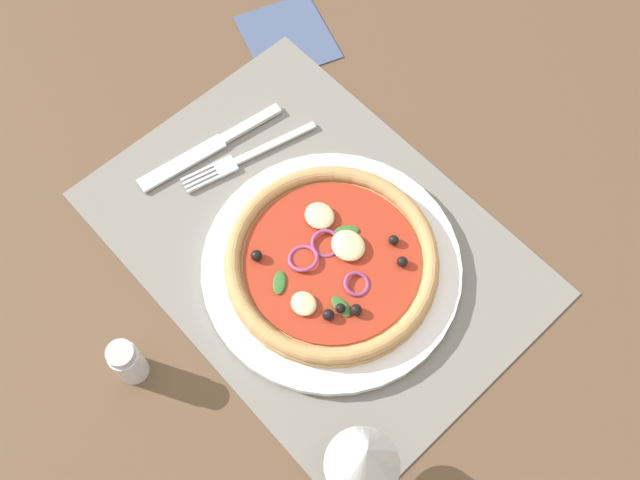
{
  "coord_description": "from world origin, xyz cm",
  "views": [
    {
      "loc": [
        -26.88,
        23.65,
        76.01
      ],
      "look_at": [
        -1.18,
        0.0,
        2.58
      ],
      "focal_mm": 40.53,
      "sensor_mm": 36.0,
      "label": 1
    }
  ],
  "objects_px": {
    "plate": "(331,266)",
    "pizza": "(332,260)",
    "pepper_shaker": "(128,362)",
    "fork": "(243,158)",
    "wine_glass": "(364,459)",
    "napkin": "(287,36)",
    "knife": "(210,147)"
  },
  "relations": [
    {
      "from": "fork",
      "to": "wine_glass",
      "type": "height_order",
      "value": "wine_glass"
    },
    {
      "from": "pizza",
      "to": "napkin",
      "type": "bearing_deg",
      "value": -33.12
    },
    {
      "from": "wine_glass",
      "to": "pepper_shaker",
      "type": "relative_size",
      "value": 2.22
    },
    {
      "from": "pizza",
      "to": "napkin",
      "type": "xyz_separation_m",
      "value": [
        0.29,
        -0.19,
        -0.02
      ]
    },
    {
      "from": "napkin",
      "to": "pepper_shaker",
      "type": "relative_size",
      "value": 1.83
    },
    {
      "from": "plate",
      "to": "pizza",
      "type": "bearing_deg",
      "value": -4.43
    },
    {
      "from": "pizza",
      "to": "wine_glass",
      "type": "relative_size",
      "value": 1.61
    },
    {
      "from": "plate",
      "to": "knife",
      "type": "height_order",
      "value": "plate"
    },
    {
      "from": "pizza",
      "to": "napkin",
      "type": "relative_size",
      "value": 1.96
    },
    {
      "from": "pizza",
      "to": "knife",
      "type": "height_order",
      "value": "pizza"
    },
    {
      "from": "plate",
      "to": "pizza",
      "type": "distance_m",
      "value": 0.02
    },
    {
      "from": "pepper_shaker",
      "to": "napkin",
      "type": "bearing_deg",
      "value": -61.35
    },
    {
      "from": "knife",
      "to": "wine_glass",
      "type": "bearing_deg",
      "value": 79.45
    },
    {
      "from": "knife",
      "to": "plate",
      "type": "bearing_deg",
      "value": 97.74
    },
    {
      "from": "pizza",
      "to": "fork",
      "type": "distance_m",
      "value": 0.18
    },
    {
      "from": "wine_glass",
      "to": "napkin",
      "type": "relative_size",
      "value": 1.21
    },
    {
      "from": "napkin",
      "to": "pepper_shaker",
      "type": "xyz_separation_m",
      "value": [
        -0.23,
        0.42,
        0.03
      ]
    },
    {
      "from": "knife",
      "to": "fork",
      "type": "bearing_deg",
      "value": 123.91
    },
    {
      "from": "fork",
      "to": "wine_glass",
      "type": "xyz_separation_m",
      "value": [
        -0.36,
        0.15,
        0.09
      ]
    },
    {
      "from": "plate",
      "to": "knife",
      "type": "relative_size",
      "value": 1.47
    },
    {
      "from": "napkin",
      "to": "plate",
      "type": "bearing_deg",
      "value": 146.89
    },
    {
      "from": "pepper_shaker",
      "to": "wine_glass",
      "type": "bearing_deg",
      "value": -156.84
    },
    {
      "from": "pizza",
      "to": "fork",
      "type": "xyz_separation_m",
      "value": [
        0.18,
        -0.02,
        -0.02
      ]
    },
    {
      "from": "fork",
      "to": "pepper_shaker",
      "type": "xyz_separation_m",
      "value": [
        -0.12,
        0.25,
        0.03
      ]
    },
    {
      "from": "fork",
      "to": "pepper_shaker",
      "type": "height_order",
      "value": "pepper_shaker"
    },
    {
      "from": "plate",
      "to": "fork",
      "type": "relative_size",
      "value": 1.65
    },
    {
      "from": "pizza",
      "to": "pepper_shaker",
      "type": "bearing_deg",
      "value": 76.33
    },
    {
      "from": "plate",
      "to": "pepper_shaker",
      "type": "xyz_separation_m",
      "value": [
        0.06,
        0.24,
        0.02
      ]
    },
    {
      "from": "knife",
      "to": "pepper_shaker",
      "type": "bearing_deg",
      "value": 42.26
    },
    {
      "from": "knife",
      "to": "wine_glass",
      "type": "distance_m",
      "value": 0.43
    },
    {
      "from": "knife",
      "to": "napkin",
      "type": "relative_size",
      "value": 1.63
    },
    {
      "from": "plate",
      "to": "knife",
      "type": "xyz_separation_m",
      "value": [
        0.22,
        0.0,
        -0.0
      ]
    }
  ]
}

